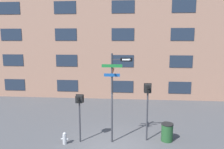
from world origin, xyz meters
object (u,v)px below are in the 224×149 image
at_px(street_sign_pole, 114,90).
at_px(trash_bin, 167,132).
at_px(pedestrian_signal_left, 79,105).
at_px(pedestrian_signal_right, 148,96).
at_px(fire_hydrant, 65,138).

distance_m(street_sign_pole, trash_bin, 3.52).
bearing_deg(pedestrian_signal_left, trash_bin, 6.03).
bearing_deg(pedestrian_signal_right, trash_bin, 1.56).
distance_m(pedestrian_signal_right, fire_hydrant, 4.60).
height_order(pedestrian_signal_right, trash_bin, pedestrian_signal_right).
bearing_deg(pedestrian_signal_right, street_sign_pole, -168.81).
xyz_separation_m(pedestrian_signal_right, fire_hydrant, (-4.06, -0.74, -2.03)).
relative_size(pedestrian_signal_left, fire_hydrant, 4.03).
bearing_deg(fire_hydrant, pedestrian_signal_left, 23.68).
distance_m(street_sign_pole, pedestrian_signal_left, 1.85).
distance_m(pedestrian_signal_left, trash_bin, 4.64).
relative_size(street_sign_pole, fire_hydrant, 7.40).
bearing_deg(pedestrian_signal_right, fire_hydrant, -169.61).
bearing_deg(trash_bin, pedestrian_signal_right, -178.44).
height_order(fire_hydrant, trash_bin, trash_bin).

